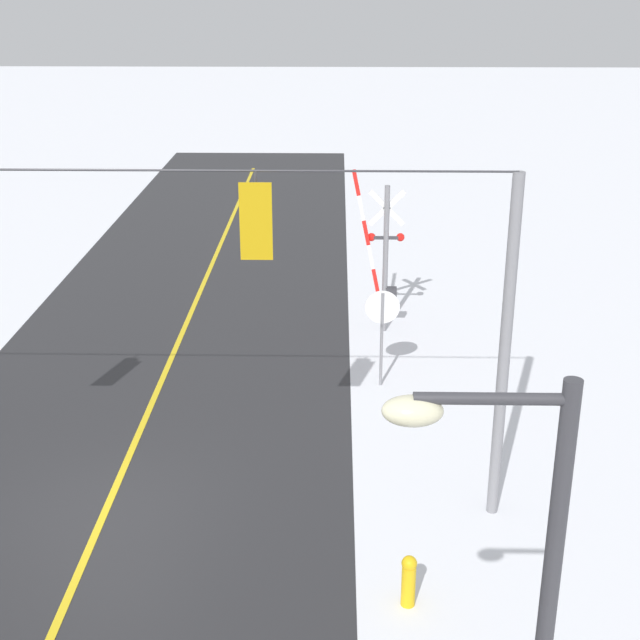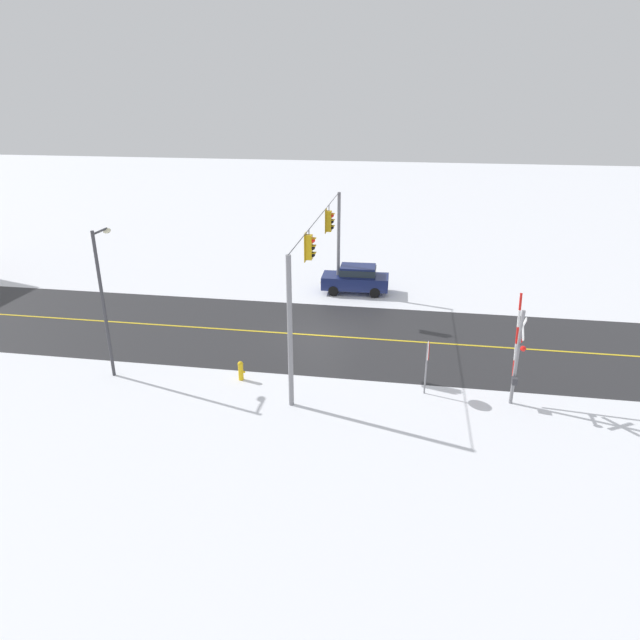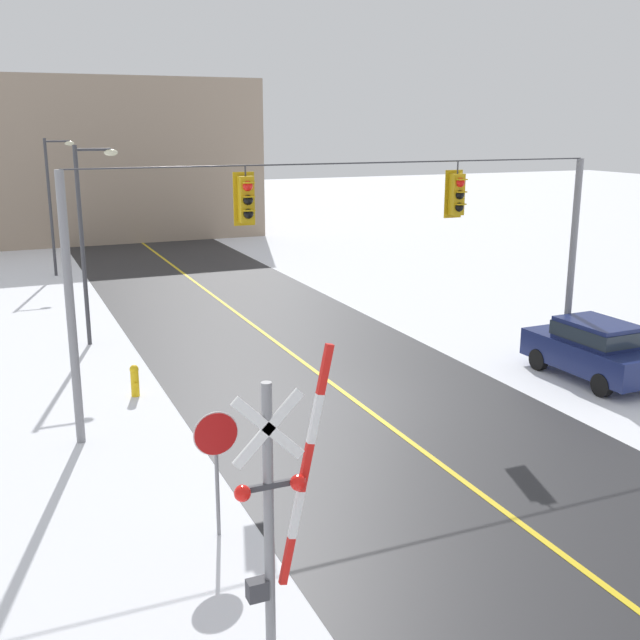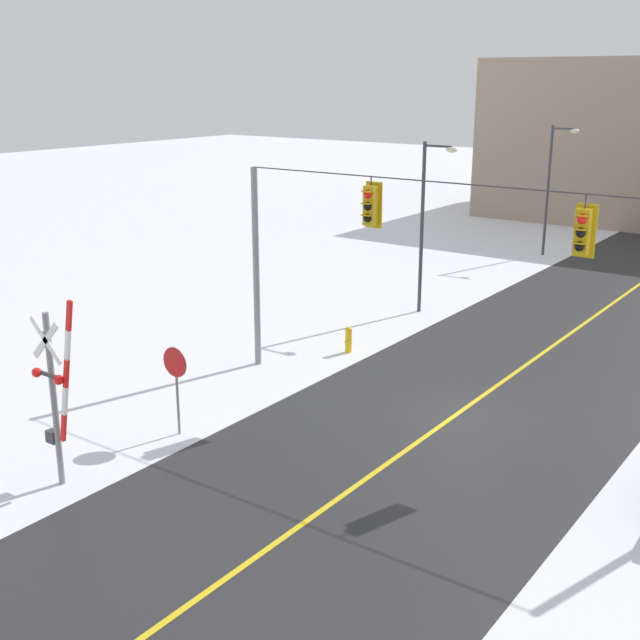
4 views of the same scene
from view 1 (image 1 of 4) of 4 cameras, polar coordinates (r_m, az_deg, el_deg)
ground_plane at (r=17.18m, az=-13.34°, el=-11.45°), size 160.00×160.00×0.00m
signal_span at (r=15.42m, az=-14.65°, el=1.43°), size 14.20×0.47×6.22m
stop_sign at (r=20.64m, az=3.97°, el=0.21°), size 0.80×0.09×2.35m
railroad_crossing at (r=23.72m, az=4.02°, el=4.41°), size 1.41×0.31×4.41m
fire_hydrant at (r=14.31m, az=5.65°, el=-16.06°), size 0.24×0.31×0.88m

